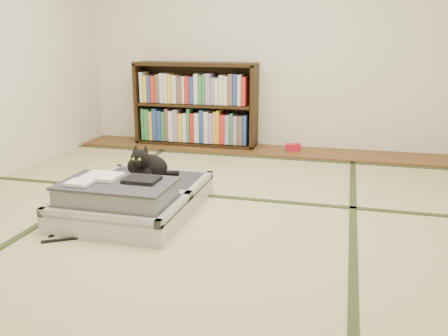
# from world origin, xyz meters

# --- Properties ---
(floor) EXTENTS (4.50, 4.50, 0.00)m
(floor) POSITION_xyz_m (0.00, 0.00, 0.00)
(floor) COLOR tan
(floor) RESTS_ON ground
(wood_strip) EXTENTS (4.00, 0.50, 0.02)m
(wood_strip) POSITION_xyz_m (0.00, 2.00, 0.01)
(wood_strip) COLOR brown
(wood_strip) RESTS_ON ground
(red_item) EXTENTS (0.17, 0.13, 0.07)m
(red_item) POSITION_xyz_m (0.38, 2.03, 0.06)
(red_item) COLOR red
(red_item) RESTS_ON wood_strip
(tatami_borders) EXTENTS (4.00, 4.50, 0.01)m
(tatami_borders) POSITION_xyz_m (0.00, 0.49, 0.00)
(tatami_borders) COLOR #2D381E
(tatami_borders) RESTS_ON ground
(bookcase) EXTENTS (1.36, 0.31, 0.92)m
(bookcase) POSITION_xyz_m (-0.73, 2.07, 0.45)
(bookcase) COLOR black
(bookcase) RESTS_ON wood_strip
(suitcase) EXTENTS (0.82, 1.09, 0.32)m
(suitcase) POSITION_xyz_m (-0.49, -0.10, 0.11)
(suitcase) COLOR #B0B1B5
(suitcase) RESTS_ON floor
(cat) EXTENTS (0.36, 0.37, 0.29)m
(cat) POSITION_xyz_m (-0.51, 0.19, 0.27)
(cat) COLOR black
(cat) RESTS_ON suitcase
(cable_coil) EXTENTS (0.11, 0.11, 0.03)m
(cable_coil) POSITION_xyz_m (-0.33, 0.22, 0.17)
(cable_coil) COLOR white
(cable_coil) RESTS_ON suitcase
(hanger) EXTENTS (0.41, 0.29, 0.01)m
(hanger) POSITION_xyz_m (-0.64, -0.55, 0.01)
(hanger) COLOR black
(hanger) RESTS_ON floor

